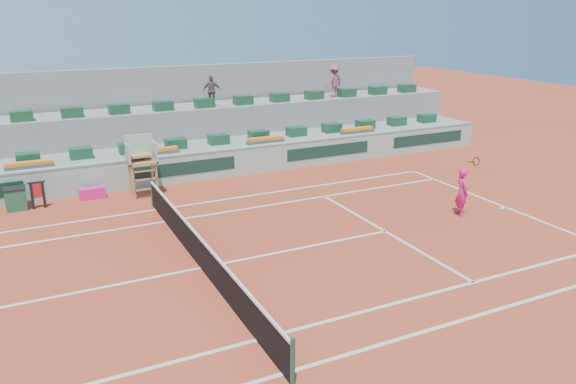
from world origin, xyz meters
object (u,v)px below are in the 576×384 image
at_px(drink_cooler_a, 16,199).
at_px(tennis_player, 462,192).
at_px(player_bag, 92,193).
at_px(umpire_chair, 141,157).

relative_size(drink_cooler_a, tennis_player, 0.37).
bearing_deg(player_bag, drink_cooler_a, -177.80).
distance_m(player_bag, tennis_player, 14.05).
bearing_deg(drink_cooler_a, player_bag, 2.20).
distance_m(umpire_chair, drink_cooler_a, 4.77).
relative_size(umpire_chair, tennis_player, 1.05).
xyz_separation_m(umpire_chair, drink_cooler_a, (-4.63, 0.30, -1.12)).
height_order(player_bag, tennis_player, tennis_player).
xyz_separation_m(umpire_chair, tennis_player, (9.78, -7.35, -0.67)).
bearing_deg(umpire_chair, tennis_player, -36.91).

